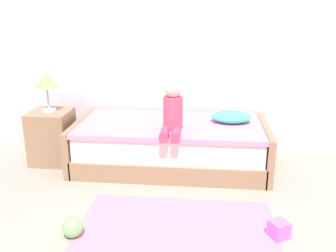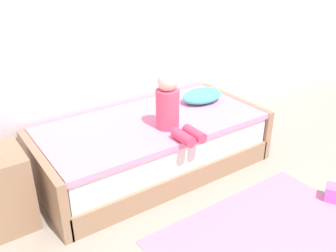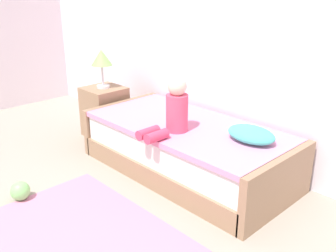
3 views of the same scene
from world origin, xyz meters
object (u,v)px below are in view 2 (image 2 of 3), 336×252
at_px(child_figure, 171,107).
at_px(pillow, 202,96).
at_px(toy_block, 334,193).
at_px(bed, 153,146).

bearing_deg(child_figure, pillow, 28.12).
bearing_deg(pillow, toy_block, -77.13).
height_order(pillow, toy_block, pillow).
bearing_deg(bed, pillow, 8.63).
xyz_separation_m(pillow, toy_block, (0.31, -1.37, -0.50)).
distance_m(pillow, toy_block, 1.49).
bearing_deg(bed, child_figure, -79.13).
distance_m(child_figure, pillow, 0.71).
bearing_deg(toy_block, child_figure, 131.72).
distance_m(bed, toy_block, 1.61).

